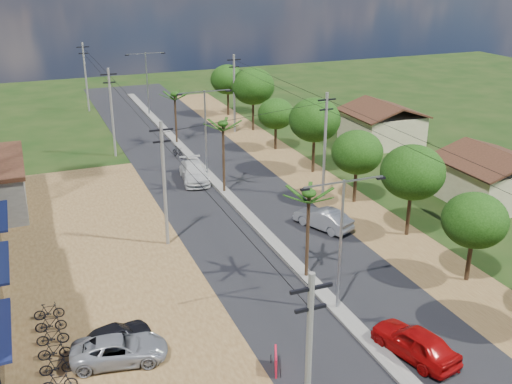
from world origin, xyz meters
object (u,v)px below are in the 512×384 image
parked_scooter_row (57,366)px  car_red_near (415,343)px  car_parked_silver (120,350)px  roadside_sign (276,362)px  car_white_far (194,173)px  car_parked_dark (115,336)px  car_silver_mid (323,219)px

parked_scooter_row → car_red_near: bearing=-17.2°
car_parked_silver → roadside_sign: (6.97, -3.60, -0.12)m
car_red_near → parked_scooter_row: 17.80m
roadside_sign → car_red_near: bearing=9.5°
car_white_far → car_parked_silver: 26.31m
car_red_near → car_parked_dark: (-13.98, 6.46, -0.17)m
car_silver_mid → car_white_far: bearing=-88.8°
car_red_near → roadside_sign: size_ratio=3.87×
car_white_far → car_parked_silver: size_ratio=1.17×
car_white_far → car_parked_dark: bearing=-108.0°
car_parked_silver → parked_scooter_row: bearing=98.3°
car_red_near → car_parked_dark: bearing=-38.5°
car_parked_dark → parked_scooter_row: bearing=94.7°
roadside_sign → car_parked_dark: bearing=167.0°
car_silver_mid → parked_scooter_row: (-19.99, -10.33, -0.27)m
roadside_sign → parked_scooter_row: roadside_sign is taller
car_silver_mid → car_white_far: size_ratio=0.84×
car_parked_silver → roadside_sign: car_parked_silver is taller
roadside_sign → parked_scooter_row: 10.66m
roadside_sign → car_parked_silver: bearing=174.7°
car_white_far → parked_scooter_row: (-13.92, -23.84, -0.31)m
car_parked_silver → car_parked_dark: car_parked_silver is taller
car_red_near → parked_scooter_row: size_ratio=0.44×
car_parked_silver → roadside_sign: bearing=-107.0°
car_parked_dark → roadside_sign: bearing=-141.7°
car_parked_dark → car_red_near: bearing=-131.5°
car_white_far → car_parked_dark: car_white_far is taller
car_red_near → car_parked_silver: (-13.97, 5.17, -0.16)m
car_white_far → parked_scooter_row: car_white_far is taller
car_white_far → car_red_near: bearing=-76.3°
car_red_near → roadside_sign: car_red_near is taller
car_silver_mid → car_parked_silver: car_silver_mid is taller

